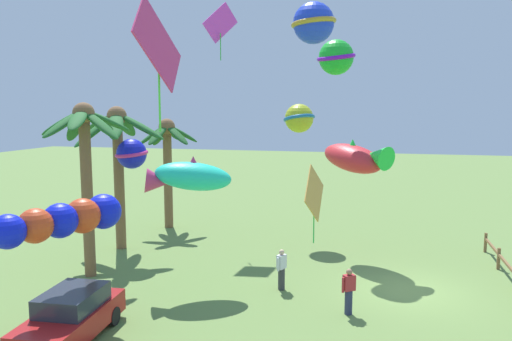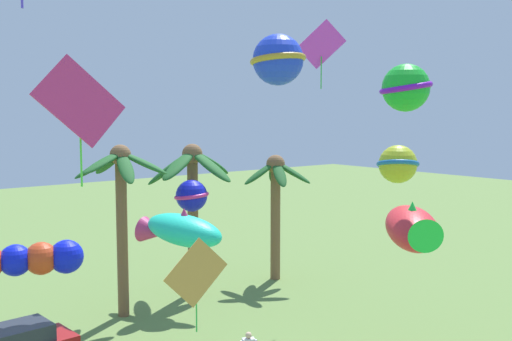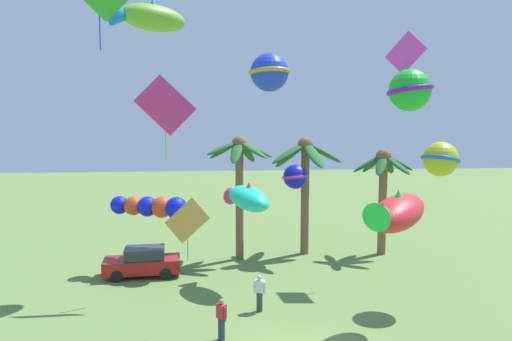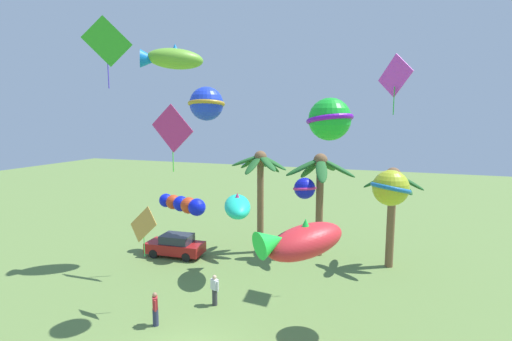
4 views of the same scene
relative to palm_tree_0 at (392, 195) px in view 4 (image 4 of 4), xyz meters
The scene contains 18 objects.
palm_tree_0 is the anchor object (origin of this frame).
palm_tree_1 4.73m from the palm_tree_0, behind, with size 4.72×4.81×7.07m.
palm_tree_2 8.65m from the palm_tree_0, behind, with size 3.94×3.77×7.20m.
parked_car_0 14.69m from the palm_tree_0, 167.79° to the right, with size 4.01×1.97×1.51m.
spectator_0 12.36m from the palm_tree_0, 134.67° to the right, with size 0.51×0.36×1.59m.
spectator_1 15.31m from the palm_tree_0, 132.13° to the right, with size 0.41×0.46×1.59m.
kite_diamond_0 14.97m from the palm_tree_0, 138.45° to the right, with size 1.76×0.38×2.47m.
kite_ball_1 11.13m from the palm_tree_0, 104.26° to the right, with size 2.54×2.54×1.65m.
kite_ball_2 5.47m from the palm_tree_0, behind, with size 2.18×2.18×1.40m.
kite_ball_3 7.91m from the palm_tree_0, 91.09° to the right, with size 2.39×2.39×1.54m.
kite_fish_4 9.73m from the palm_tree_0, 151.11° to the right, with size 2.66×3.63×1.53m.
kite_ball_5 13.45m from the palm_tree_0, 130.29° to the right, with size 2.03×2.03×1.49m.
kite_diamond_6 14.06m from the palm_tree_0, 156.58° to the right, with size 2.90×0.66×4.00m.
kite_fish_7 11.34m from the palm_tree_0, 106.96° to the right, with size 3.60×3.79×1.74m.
kite_diamond_8 18.76m from the palm_tree_0, 152.16° to the right, with size 2.63×0.93×3.83m.
kite_diamond_9 7.63m from the palm_tree_0, 93.21° to the right, with size 1.72×1.49×3.09m.
kite_fish_10 16.05m from the palm_tree_0, 163.42° to the right, with size 3.97×3.35×1.61m.
kite_tube_11 13.68m from the palm_tree_0, 168.76° to the right, with size 4.11×2.12×1.15m.
Camera 4 is at (7.05, -11.40, 9.35)m, focal length 26.44 mm.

